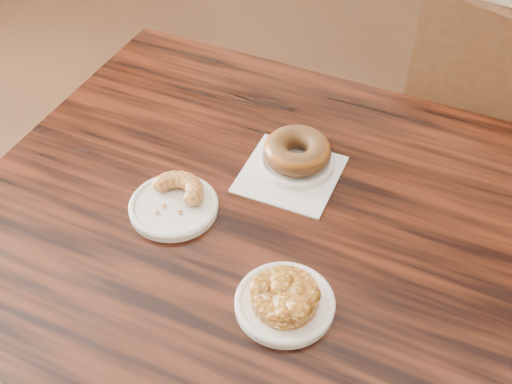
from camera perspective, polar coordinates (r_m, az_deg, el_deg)
The scene contains 8 objects.
cafe_table at distance 1.40m, azimuth -1.30°, elevation -13.42°, with size 0.97×0.97×0.75m, color black.
napkin at distance 1.18m, azimuth 3.04°, elevation 1.59°, with size 0.17×0.17×0.00m, color white.
plate_donut at distance 1.20m, azimuth 3.62°, elevation 2.69°, with size 0.14×0.14×0.01m, color white.
plate_cruller at distance 1.13m, azimuth -7.33°, elevation -1.31°, with size 0.16×0.16×0.01m, color white.
plate_fritter at distance 0.99m, azimuth 2.56°, elevation -9.88°, with size 0.15×0.15×0.01m, color white.
glazed_donut at distance 1.18m, azimuth 3.68°, elevation 3.69°, with size 0.12×0.12×0.04m, color #8E5914.
apple_fritter at distance 0.97m, azimuth 2.61°, elevation -9.10°, with size 0.14×0.14×0.03m, color #4F2708, non-canonical shape.
cruller_fragment at distance 1.11m, azimuth -7.43°, elevation -0.56°, with size 0.11×0.11×0.03m, color brown, non-canonical shape.
Camera 1 is at (0.49, -0.54, 1.57)m, focal length 45.00 mm.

